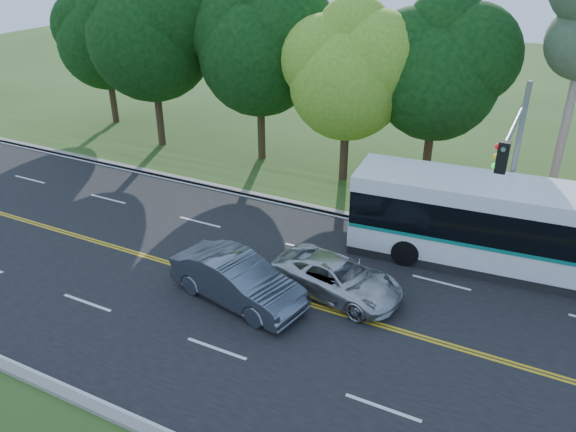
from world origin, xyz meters
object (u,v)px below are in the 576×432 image
at_px(traffic_signal, 512,157).
at_px(suv, 337,278).
at_px(sedan, 237,280).
at_px(transit_bus, 525,231).

height_order(traffic_signal, suv, traffic_signal).
bearing_deg(sedan, suv, -45.30).
height_order(transit_bus, sedan, transit_bus).
relative_size(traffic_signal, transit_bus, 0.52).
distance_m(sedan, suv, 3.59).
xyz_separation_m(traffic_signal, suv, (-4.77, -4.34, -3.97)).
height_order(traffic_signal, transit_bus, traffic_signal).
xyz_separation_m(traffic_signal, sedan, (-7.77, -6.31, -3.80)).
distance_m(traffic_signal, transit_bus, 3.12).
bearing_deg(transit_bus, sedan, -147.24).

